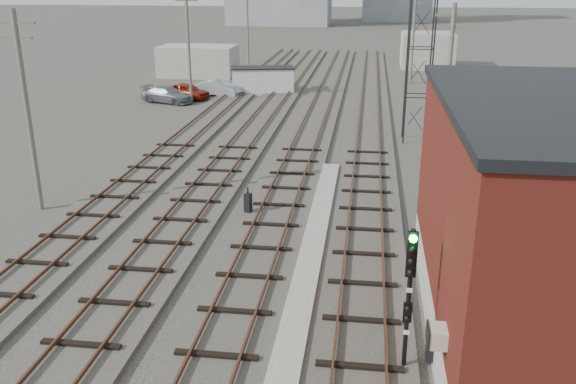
% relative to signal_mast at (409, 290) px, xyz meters
% --- Properties ---
extents(ground, '(320.00, 320.00, 0.00)m').
position_rel_signal_mast_xyz_m(ground, '(-3.70, 50.32, -2.51)').
color(ground, '#282621').
rests_on(ground, ground).
extents(track_right, '(3.20, 90.00, 0.39)m').
position_rel_signal_mast_xyz_m(track_right, '(-1.20, 29.32, -2.41)').
color(track_right, '#332D28').
rests_on(track_right, ground).
extents(track_mid_right, '(3.20, 90.00, 0.39)m').
position_rel_signal_mast_xyz_m(track_mid_right, '(-5.20, 29.32, -2.41)').
color(track_mid_right, '#332D28').
rests_on(track_mid_right, ground).
extents(track_mid_left, '(3.20, 90.00, 0.39)m').
position_rel_signal_mast_xyz_m(track_mid_left, '(-9.20, 29.32, -2.41)').
color(track_mid_left, '#332D28').
rests_on(track_mid_left, ground).
extents(track_left, '(3.20, 90.00, 0.39)m').
position_rel_signal_mast_xyz_m(track_left, '(-13.20, 29.32, -2.41)').
color(track_left, '#332D28').
rests_on(track_left, ground).
extents(platform_curb, '(0.90, 28.00, 0.26)m').
position_rel_signal_mast_xyz_m(platform_curb, '(-3.20, 4.32, -2.38)').
color(platform_curb, gray).
rests_on(platform_curb, ground).
extents(brick_building, '(6.54, 12.20, 7.22)m').
position_rel_signal_mast_xyz_m(brick_building, '(3.80, 2.32, 1.12)').
color(brick_building, gray).
rests_on(brick_building, ground).
extents(lattice_tower, '(1.60, 1.60, 15.00)m').
position_rel_signal_mast_xyz_m(lattice_tower, '(1.80, 25.32, 4.99)').
color(lattice_tower, black).
rests_on(lattice_tower, ground).
extents(utility_pole_left_a, '(1.80, 0.24, 9.00)m').
position_rel_signal_mast_xyz_m(utility_pole_left_a, '(-16.20, 10.32, 2.28)').
color(utility_pole_left_a, '#595147').
rests_on(utility_pole_left_a, ground).
extents(utility_pole_left_b, '(1.80, 0.24, 9.00)m').
position_rel_signal_mast_xyz_m(utility_pole_left_b, '(-16.20, 35.32, 2.28)').
color(utility_pole_left_b, '#595147').
rests_on(utility_pole_left_b, ground).
extents(utility_pole_left_c, '(1.80, 0.24, 9.00)m').
position_rel_signal_mast_xyz_m(utility_pole_left_c, '(-16.20, 60.32, 2.28)').
color(utility_pole_left_c, '#595147').
rests_on(utility_pole_left_c, ground).
extents(utility_pole_right_a, '(1.80, 0.24, 9.00)m').
position_rel_signal_mast_xyz_m(utility_pole_right_a, '(2.80, 18.32, 2.28)').
color(utility_pole_right_a, '#595147').
rests_on(utility_pole_right_a, ground).
extents(utility_pole_right_b, '(1.80, 0.24, 9.00)m').
position_rel_signal_mast_xyz_m(utility_pole_right_b, '(2.80, 48.32, 2.28)').
color(utility_pole_right_b, '#595147').
rests_on(utility_pole_right_b, ground).
extents(shed_left, '(8.00, 5.00, 3.20)m').
position_rel_signal_mast_xyz_m(shed_left, '(-19.70, 50.32, -0.91)').
color(shed_left, gray).
rests_on(shed_left, ground).
extents(shed_right, '(6.00, 6.00, 4.00)m').
position_rel_signal_mast_xyz_m(shed_right, '(5.30, 60.32, -0.51)').
color(shed_right, gray).
rests_on(shed_right, ground).
extents(signal_mast, '(0.40, 0.42, 4.23)m').
position_rel_signal_mast_xyz_m(signal_mast, '(0.00, 0.00, 0.00)').
color(signal_mast, gray).
rests_on(signal_mast, ground).
extents(switch_stand, '(0.37, 0.37, 1.27)m').
position_rel_signal_mast_xyz_m(switch_stand, '(-6.46, 10.77, -1.91)').
color(switch_stand, black).
rests_on(switch_stand, ground).
extents(site_trailer, '(6.13, 3.65, 2.41)m').
position_rel_signal_mast_xyz_m(site_trailer, '(-11.04, 41.02, -1.30)').
color(site_trailer, silver).
rests_on(site_trailer, ground).
extents(car_red, '(4.47, 3.00, 1.41)m').
position_rel_signal_mast_xyz_m(car_red, '(-17.14, 37.34, -1.81)').
color(car_red, maroon).
rests_on(car_red, ground).
extents(car_silver, '(4.54, 2.70, 1.41)m').
position_rel_signal_mast_xyz_m(car_silver, '(-14.80, 39.26, -1.81)').
color(car_silver, '#A0A3A8').
rests_on(car_silver, ground).
extents(car_grey, '(5.08, 3.26, 1.37)m').
position_rel_signal_mast_xyz_m(car_grey, '(-18.37, 35.56, -1.83)').
color(car_grey, slate).
rests_on(car_grey, ground).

